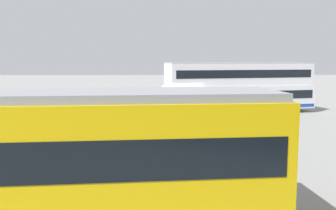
# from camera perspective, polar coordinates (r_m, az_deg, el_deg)

# --- Properties ---
(ground_plane) EXTENTS (160.00, 160.00, 0.00)m
(ground_plane) POSITION_cam_1_polar(r_m,az_deg,el_deg) (26.69, 2.81, -1.91)
(ground_plane) COLOR gray
(double_decker_bus) EXTENTS (12.21, 5.13, 3.96)m
(double_decker_bus) POSITION_cam_1_polar(r_m,az_deg,el_deg) (29.20, 11.07, 2.73)
(double_decker_bus) COLOR white
(double_decker_bus) RESTS_ON ground
(tram_yellow) EXTENTS (12.81, 3.56, 3.38)m
(tram_yellow) POSITION_cam_1_polar(r_m,az_deg,el_deg) (9.44, -22.44, -7.94)
(tram_yellow) COLOR #E5B70C
(tram_yellow) RESTS_ON ground
(pedestrian_near_railing) EXTENTS (0.36, 0.36, 1.63)m
(pedestrian_near_railing) POSITION_cam_1_polar(r_m,az_deg,el_deg) (22.15, -4.16, -1.29)
(pedestrian_near_railing) COLOR #33384C
(pedestrian_near_railing) RESTS_ON ground
(pedestrian_crossing) EXTENTS (0.41, 0.41, 1.79)m
(pedestrian_crossing) POSITION_cam_1_polar(r_m,az_deg,el_deg) (20.25, 0.92, -1.75)
(pedestrian_crossing) COLOR #4C3F2D
(pedestrian_crossing) RESTS_ON ground
(pedestrian_railing) EXTENTS (9.45, 0.97, 1.08)m
(pedestrian_railing) POSITION_cam_1_polar(r_m,az_deg,el_deg) (20.43, -6.03, -2.54)
(pedestrian_railing) COLOR gray
(pedestrian_railing) RESTS_ON ground
(info_sign) EXTENTS (1.27, 0.21, 2.36)m
(info_sign) POSITION_cam_1_polar(r_m,az_deg,el_deg) (21.41, -21.74, -0.10)
(info_sign) COLOR slate
(info_sign) RESTS_ON ground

